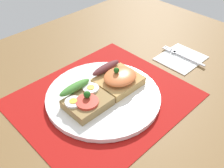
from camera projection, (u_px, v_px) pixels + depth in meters
ground_plane at (103, 104)px, 65.24cm from camera, size 120.00×90.00×3.20cm
placemat at (103, 98)px, 64.13cm from camera, size 40.04×34.77×0.30cm
plate at (103, 96)px, 63.67cm from camera, size 27.59×27.59×1.16cm
sandwich_egg_tomato at (85, 100)px, 59.53cm from camera, size 9.69×9.41×4.28cm
sandwich_salmon at (118, 79)px, 64.84cm from camera, size 10.54×10.55×5.59cm
napkin at (181, 58)px, 77.78cm from camera, size 12.89×11.19×0.60cm
fork at (182, 55)px, 77.95cm from camera, size 1.62×14.27×0.32cm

